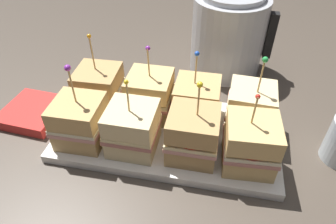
{
  "coord_description": "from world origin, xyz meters",
  "views": [
    {
      "loc": [
        0.09,
        -0.44,
        0.45
      ],
      "look_at": [
        0.0,
        0.0,
        0.07
      ],
      "focal_mm": 32.0,
      "sensor_mm": 36.0,
      "label": 1
    }
  ],
  "objects_px": {
    "sandwich_back_far_left": "(100,89)",
    "sandwich_back_center_left": "(150,95)",
    "kettle_steel": "(228,34)",
    "serving_platter": "(168,134)",
    "sandwich_back_far_right": "(250,108)",
    "sandwich_front_far_left": "(80,121)",
    "napkin_stack": "(34,112)",
    "sandwich_front_far_right": "(250,144)",
    "sandwich_front_center_left": "(133,129)",
    "sandwich_front_center_right": "(193,135)",
    "sandwich_back_center_right": "(197,102)"
  },
  "relations": [
    {
      "from": "sandwich_front_center_right",
      "to": "sandwich_back_far_left",
      "type": "distance_m",
      "value": 0.24
    },
    {
      "from": "sandwich_front_center_left",
      "to": "sandwich_back_center_left",
      "type": "distance_m",
      "value": 0.1
    },
    {
      "from": "sandwich_front_far_left",
      "to": "kettle_steel",
      "type": "distance_m",
      "value": 0.44
    },
    {
      "from": "sandwich_front_center_left",
      "to": "sandwich_back_center_right",
      "type": "bearing_deg",
      "value": 44.02
    },
    {
      "from": "sandwich_front_far_right",
      "to": "sandwich_back_far_left",
      "type": "relative_size",
      "value": 0.9
    },
    {
      "from": "sandwich_front_center_right",
      "to": "sandwich_front_far_right",
      "type": "xyz_separation_m",
      "value": [
        0.1,
        -0.0,
        -0.0
      ]
    },
    {
      "from": "sandwich_front_center_right",
      "to": "serving_platter",
      "type": "bearing_deg",
      "value": 138.01
    },
    {
      "from": "sandwich_back_far_left",
      "to": "sandwich_front_far_right",
      "type": "bearing_deg",
      "value": -17.83
    },
    {
      "from": "serving_platter",
      "to": "sandwich_back_center_right",
      "type": "xyz_separation_m",
      "value": [
        0.05,
        0.05,
        0.05
      ]
    },
    {
      "from": "sandwich_front_far_left",
      "to": "sandwich_front_center_right",
      "type": "relative_size",
      "value": 1.03
    },
    {
      "from": "serving_platter",
      "to": "kettle_steel",
      "type": "bearing_deg",
      "value": 71.58
    },
    {
      "from": "sandwich_front_center_right",
      "to": "sandwich_front_far_left",
      "type": "bearing_deg",
      "value": -178.81
    },
    {
      "from": "sandwich_front_center_left",
      "to": "sandwich_front_far_right",
      "type": "xyz_separation_m",
      "value": [
        0.21,
        0.0,
        0.0
      ]
    },
    {
      "from": "sandwich_front_center_right",
      "to": "sandwich_back_center_left",
      "type": "xyz_separation_m",
      "value": [
        -0.1,
        0.1,
        -0.0
      ]
    },
    {
      "from": "serving_platter",
      "to": "kettle_steel",
      "type": "relative_size",
      "value": 1.97
    },
    {
      "from": "sandwich_back_center_left",
      "to": "napkin_stack",
      "type": "bearing_deg",
      "value": -170.64
    },
    {
      "from": "sandwich_front_center_left",
      "to": "napkin_stack",
      "type": "relative_size",
      "value": 1.18
    },
    {
      "from": "sandwich_back_far_right",
      "to": "napkin_stack",
      "type": "bearing_deg",
      "value": -174.59
    },
    {
      "from": "sandwich_back_far_left",
      "to": "kettle_steel",
      "type": "height_order",
      "value": "kettle_steel"
    },
    {
      "from": "sandwich_front_center_left",
      "to": "sandwich_front_center_right",
      "type": "height_order",
      "value": "sandwich_front_center_right"
    },
    {
      "from": "serving_platter",
      "to": "sandwich_front_center_right",
      "type": "bearing_deg",
      "value": -41.99
    },
    {
      "from": "sandwich_front_far_left",
      "to": "sandwich_front_center_left",
      "type": "height_order",
      "value": "sandwich_front_far_left"
    },
    {
      "from": "sandwich_back_center_right",
      "to": "sandwich_back_far_right",
      "type": "distance_m",
      "value": 0.11
    },
    {
      "from": "sandwich_front_center_right",
      "to": "kettle_steel",
      "type": "bearing_deg",
      "value": 82.93
    },
    {
      "from": "sandwich_front_center_right",
      "to": "sandwich_back_center_right",
      "type": "relative_size",
      "value": 1.02
    },
    {
      "from": "sandwich_back_far_left",
      "to": "sandwich_back_center_left",
      "type": "distance_m",
      "value": 0.11
    },
    {
      "from": "napkin_stack",
      "to": "sandwich_front_far_left",
      "type": "bearing_deg",
      "value": -22.31
    },
    {
      "from": "serving_platter",
      "to": "sandwich_front_center_left",
      "type": "bearing_deg",
      "value": -135.83
    },
    {
      "from": "sandwich_back_far_right",
      "to": "kettle_steel",
      "type": "bearing_deg",
      "value": 103.51
    },
    {
      "from": "napkin_stack",
      "to": "serving_platter",
      "type": "bearing_deg",
      "value": -1.18
    },
    {
      "from": "sandwich_back_center_right",
      "to": "kettle_steel",
      "type": "height_order",
      "value": "kettle_steel"
    },
    {
      "from": "sandwich_front_far_left",
      "to": "sandwich_back_far_right",
      "type": "bearing_deg",
      "value": 18.33
    },
    {
      "from": "sandwich_front_far_left",
      "to": "sandwich_front_center_left",
      "type": "bearing_deg",
      "value": 0.16
    },
    {
      "from": "serving_platter",
      "to": "sandwich_back_far_left",
      "type": "relative_size",
      "value": 2.58
    },
    {
      "from": "sandwich_back_center_right",
      "to": "kettle_steel",
      "type": "relative_size",
      "value": 0.71
    },
    {
      "from": "sandwich_front_far_left",
      "to": "sandwich_back_far_right",
      "type": "xyz_separation_m",
      "value": [
        0.32,
        0.11,
        -0.0
      ]
    },
    {
      "from": "sandwich_back_center_left",
      "to": "kettle_steel",
      "type": "xyz_separation_m",
      "value": [
        0.15,
        0.25,
        0.04
      ]
    },
    {
      "from": "sandwich_front_far_left",
      "to": "sandwich_back_far_left",
      "type": "distance_m",
      "value": 0.1
    },
    {
      "from": "sandwich_front_far_left",
      "to": "kettle_steel",
      "type": "bearing_deg",
      "value": 53.68
    },
    {
      "from": "sandwich_back_far_left",
      "to": "kettle_steel",
      "type": "relative_size",
      "value": 0.76
    },
    {
      "from": "sandwich_front_center_left",
      "to": "sandwich_back_far_left",
      "type": "height_order",
      "value": "sandwich_back_far_left"
    },
    {
      "from": "sandwich_front_far_right",
      "to": "napkin_stack",
      "type": "height_order",
      "value": "sandwich_front_far_right"
    },
    {
      "from": "sandwich_back_far_right",
      "to": "sandwich_back_far_left",
      "type": "bearing_deg",
      "value": -179.65
    },
    {
      "from": "serving_platter",
      "to": "sandwich_back_far_right",
      "type": "relative_size",
      "value": 2.68
    },
    {
      "from": "sandwich_back_far_left",
      "to": "sandwich_back_far_right",
      "type": "height_order",
      "value": "sandwich_back_far_left"
    },
    {
      "from": "sandwich_back_center_left",
      "to": "sandwich_back_center_right",
      "type": "relative_size",
      "value": 1.02
    },
    {
      "from": "sandwich_back_center_left",
      "to": "sandwich_back_far_right",
      "type": "relative_size",
      "value": 0.98
    },
    {
      "from": "sandwich_front_far_left",
      "to": "sandwich_front_far_right",
      "type": "relative_size",
      "value": 1.09
    },
    {
      "from": "sandwich_front_far_left",
      "to": "sandwich_back_center_right",
      "type": "bearing_deg",
      "value": 26.13
    },
    {
      "from": "sandwich_back_far_right",
      "to": "napkin_stack",
      "type": "height_order",
      "value": "sandwich_back_far_right"
    }
  ]
}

